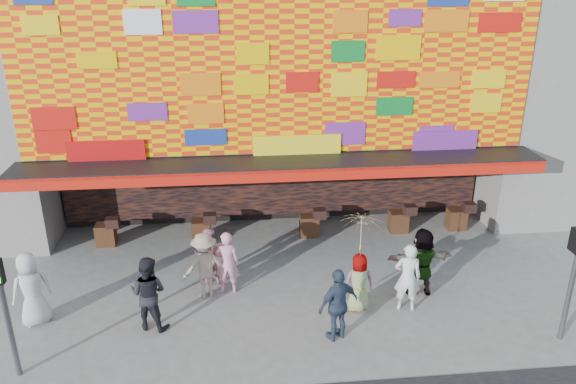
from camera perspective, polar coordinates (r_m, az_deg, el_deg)
name	(u,v)px	position (r m, az deg, el deg)	size (l,w,h in m)	color
ground	(295,317)	(14.53, 0.69, -12.61)	(90.00, 90.00, 0.00)	slate
shop_building	(269,58)	(20.33, -1.94, 13.43)	(15.20, 9.40, 10.00)	gray
signal_left	(4,301)	(13.10, -26.92, -9.86)	(0.22, 0.20, 3.00)	#59595B
signal_right	(575,270)	(14.36, 27.10, -7.06)	(0.22, 0.20, 3.00)	#59595B
ped_a	(31,289)	(15.17, -24.61, -8.95)	(0.94, 0.61, 1.92)	silver
ped_b	(227,262)	(15.18, -6.22, -7.13)	(0.65, 0.43, 1.79)	pink
ped_c	(148,293)	(14.09, -14.00, -9.93)	(0.93, 0.72, 1.91)	black
ped_d	(205,265)	(15.06, -8.45, -7.39)	(1.19, 0.68, 1.84)	gray
ped_e	(338,305)	(13.37, 5.12, -11.32)	(1.08, 0.45, 1.84)	#303E54
ped_f	(421,262)	(15.40, 13.41, -6.94)	(1.77, 0.56, 1.91)	gray
ped_g	(359,283)	(14.51, 7.21, -9.13)	(0.77, 0.50, 1.58)	gray
ped_h	(408,277)	(14.68, 12.05, -8.47)	(0.68, 0.44, 1.85)	silver
ped_i	(208,255)	(15.76, -8.08, -6.40)	(0.79, 0.62, 1.63)	pink
parasol	(362,233)	(13.85, 7.48, -4.18)	(1.26, 1.27, 1.92)	beige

